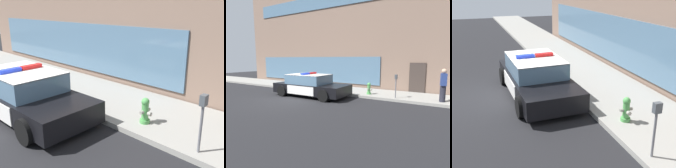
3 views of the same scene
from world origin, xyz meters
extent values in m
plane|color=black|center=(0.00, 0.00, 0.00)|extent=(48.00, 48.00, 0.00)
cube|color=gray|center=(0.00, 4.02, 0.07)|extent=(48.00, 2.94, 0.15)
cube|color=slate|center=(-2.73, 5.50, 1.45)|extent=(12.60, 0.08, 2.10)
cube|color=black|center=(0.52, 1.41, 0.50)|extent=(4.84, 2.01, 0.60)
cube|color=silver|center=(2.06, 1.44, 0.67)|extent=(1.67, 1.91, 0.05)
cube|color=silver|center=(-1.16, 1.38, 0.67)|extent=(1.38, 1.91, 0.05)
cube|color=silver|center=(0.41, 2.39, 0.50)|extent=(2.02, 0.07, 0.51)
cube|color=silver|center=(0.44, 0.44, 0.50)|extent=(2.02, 0.07, 0.51)
cube|color=yellow|center=(0.41, 2.40, 0.50)|extent=(0.22, 0.02, 0.26)
cube|color=slate|center=(0.33, 1.41, 1.07)|extent=(2.53, 1.77, 0.60)
cube|color=silver|center=(0.33, 1.41, 1.36)|extent=(2.53, 1.77, 0.04)
cube|color=red|center=(0.32, 1.76, 1.44)|extent=(0.21, 0.66, 0.11)
cube|color=blue|center=(0.34, 1.06, 1.44)|extent=(0.21, 0.66, 0.11)
cylinder|color=black|center=(2.09, 2.40, 0.34)|extent=(0.68, 0.23, 0.68)
cylinder|color=black|center=(2.13, 0.48, 0.34)|extent=(0.68, 0.23, 0.68)
cylinder|color=black|center=(-1.08, 2.35, 0.34)|extent=(0.68, 0.23, 0.68)
cylinder|color=black|center=(-1.05, 0.42, 0.34)|extent=(0.68, 0.23, 0.68)
cylinder|color=#4C994C|center=(3.66, 3.20, 0.20)|extent=(0.28, 0.28, 0.10)
cylinder|color=#4C994C|center=(3.66, 3.20, 0.47)|extent=(0.19, 0.19, 0.45)
sphere|color=#4C994C|center=(3.66, 3.20, 0.77)|extent=(0.22, 0.22, 0.22)
cylinder|color=gray|center=(3.66, 3.20, 0.84)|extent=(0.06, 0.06, 0.05)
cylinder|color=gray|center=(3.66, 3.06, 0.50)|extent=(0.09, 0.10, 0.09)
cylinder|color=gray|center=(3.66, 3.35, 0.50)|extent=(0.09, 0.10, 0.09)
cylinder|color=gray|center=(3.81, 3.20, 0.46)|extent=(0.10, 0.12, 0.12)
cylinder|color=slate|center=(5.41, 2.83, 0.70)|extent=(0.06, 0.06, 1.10)
cube|color=#474C51|center=(5.41, 2.83, 1.37)|extent=(0.12, 0.18, 0.24)
camera|label=1|loc=(7.48, -2.04, 3.24)|focal=40.91mm
camera|label=2|loc=(8.13, -7.76, 2.37)|focal=30.36mm
camera|label=3|loc=(9.94, -0.92, 3.91)|focal=45.44mm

